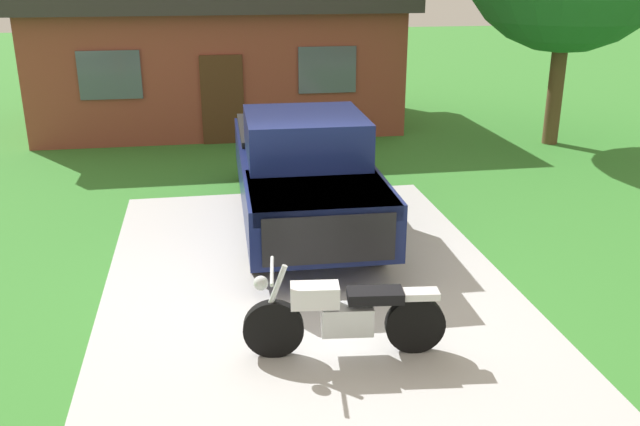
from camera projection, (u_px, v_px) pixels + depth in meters
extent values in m
plane|color=#398431|center=(307.00, 281.00, 9.29)|extent=(80.00, 80.00, 0.00)
cube|color=silver|center=(307.00, 281.00, 9.28)|extent=(5.40, 7.89, 0.01)
cylinder|color=black|center=(273.00, 329.00, 7.39)|extent=(0.67, 0.19, 0.66)
cylinder|color=black|center=(415.00, 325.00, 7.48)|extent=(0.67, 0.19, 0.66)
cube|color=silver|center=(347.00, 319.00, 7.41)|extent=(0.59, 0.32, 0.32)
cube|color=silver|center=(315.00, 295.00, 7.29)|extent=(0.55, 0.32, 0.24)
cube|color=black|center=(375.00, 295.00, 7.33)|extent=(0.63, 0.34, 0.12)
cube|color=silver|center=(417.00, 294.00, 7.35)|extent=(0.50, 0.25, 0.08)
cylinder|color=silver|center=(273.00, 298.00, 7.27)|extent=(0.34, 0.10, 0.77)
cylinder|color=silver|center=(272.00, 271.00, 7.16)|extent=(0.12, 0.70, 0.04)
sphere|color=silver|center=(261.00, 283.00, 7.20)|extent=(0.16, 0.16, 0.16)
cylinder|color=black|center=(375.00, 235.00, 9.74)|extent=(0.32, 0.85, 0.84)
cylinder|color=black|center=(260.00, 241.00, 9.51)|extent=(0.32, 0.85, 0.84)
cylinder|color=black|center=(334.00, 168.00, 13.00)|extent=(0.32, 0.85, 0.84)
cylinder|color=black|center=(248.00, 171.00, 12.77)|extent=(0.32, 0.85, 0.84)
cube|color=#141E51|center=(302.00, 176.00, 11.17)|extent=(2.12, 5.64, 0.80)
cube|color=#141E51|center=(318.00, 193.00, 9.35)|extent=(1.94, 1.94, 0.20)
cube|color=#141E51|center=(305.00, 137.00, 10.55)|extent=(1.84, 1.94, 0.70)
cube|color=#3F4C56|center=(312.00, 156.00, 9.84)|extent=(1.70, 0.20, 0.60)
cube|color=black|center=(292.00, 139.00, 12.53)|extent=(1.95, 2.44, 0.50)
cube|color=black|center=(329.00, 239.00, 8.59)|extent=(1.70, 0.14, 0.64)
cylinder|color=brown|center=(556.00, 83.00, 16.06)|extent=(0.36, 0.36, 2.89)
cube|color=brown|center=(218.00, 66.00, 18.36)|extent=(9.00, 5.00, 3.00)
cube|color=#4C2D19|center=(223.00, 100.00, 16.17)|extent=(1.00, 0.08, 2.10)
cube|color=#4C5966|center=(110.00, 75.00, 15.55)|extent=(1.40, 0.06, 1.10)
cube|color=#4C5966|center=(327.00, 70.00, 16.35)|extent=(1.40, 0.06, 1.10)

